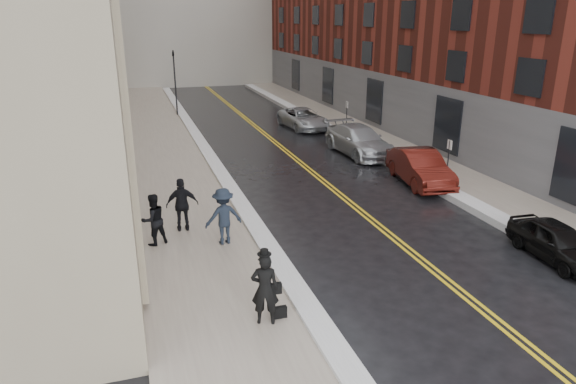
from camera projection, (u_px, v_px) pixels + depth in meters
ground at (370, 290)px, 15.28m from camera, size 160.00×160.00×0.00m
sidewalk_left at (169, 162)px, 28.43m from camera, size 4.00×64.00×0.15m
sidewalk_right at (388, 144)px, 32.24m from camera, size 3.00×64.00×0.15m
lane_stripe_a at (287, 153)px, 30.40m from camera, size 0.12×64.00×0.01m
lane_stripe_b at (291, 153)px, 30.47m from camera, size 0.12×64.00×0.01m
snow_ridge_left at (210, 157)px, 29.07m from camera, size 0.70×60.80×0.26m
snow_ridge_right at (361, 145)px, 31.69m from camera, size 0.85×60.80×0.30m
traffic_signal at (175, 78)px, 40.63m from camera, size 0.18×0.15×5.20m
parking_sign_near at (448, 158)px, 24.29m from camera, size 0.06×0.35×2.23m
parking_sign_far at (347, 114)px, 35.12m from camera, size 0.06×0.35×2.23m
car_black at (557, 242)px, 17.02m from camera, size 1.72×3.81×1.27m
car_maroon at (420, 167)px, 24.72m from camera, size 2.39×5.14×1.63m
car_silver_near at (359, 140)px, 30.04m from camera, size 2.67×5.83×1.65m
car_silver_far at (303, 118)px, 37.04m from camera, size 2.80×5.34×1.43m
pedestrian_main at (265, 289)px, 13.07m from camera, size 0.82×0.66×1.96m
pedestrian_a at (153, 220)px, 17.69m from camera, size 1.10×0.99×1.84m
pedestrian_b at (223, 216)px, 17.76m from camera, size 1.38×0.90×2.02m
pedestrian_c at (182, 205)px, 18.85m from camera, size 1.20×0.54×2.01m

